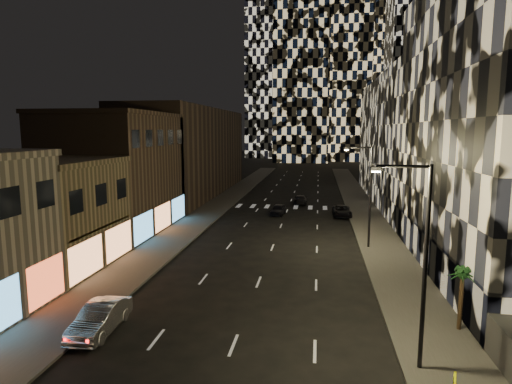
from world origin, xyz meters
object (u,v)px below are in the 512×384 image
(streetlight_near, at_px, (420,253))
(car_silver_parked, at_px, (100,318))
(car_dark_midlane, at_px, (278,210))
(palm_tree, at_px, (462,278))
(car_dark_oncoming, at_px, (301,199))
(car_dark_rightlane, at_px, (342,211))
(streetlight_far, at_px, (368,190))

(streetlight_near, xyz_separation_m, car_silver_parked, (-15.55, 1.35, -4.59))
(car_dark_midlane, bearing_deg, car_silver_parked, -95.12)
(car_dark_midlane, distance_m, palm_tree, 32.69)
(car_dark_oncoming, xyz_separation_m, car_dark_rightlane, (5.47, -8.30, 0.01))
(car_silver_parked, relative_size, car_dark_midlane, 1.18)
(streetlight_near, distance_m, car_dark_oncoming, 43.61)
(streetlight_near, relative_size, streetlight_far, 1.00)
(streetlight_near, bearing_deg, car_silver_parked, 175.04)
(car_silver_parked, xyz_separation_m, car_dark_rightlane, (14.20, 33.16, -0.11))
(streetlight_near, distance_m, streetlight_far, 20.00)
(car_dark_midlane, distance_m, car_dark_rightlane, 7.92)
(streetlight_near, height_order, car_dark_midlane, streetlight_near)
(palm_tree, bearing_deg, car_dark_rightlane, 98.43)
(car_silver_parked, distance_m, palm_tree, 19.03)
(streetlight_near, bearing_deg, car_dark_oncoming, 99.06)
(car_dark_rightlane, bearing_deg, car_dark_oncoming, 121.69)
(car_dark_oncoming, relative_size, car_dark_rightlane, 0.94)
(streetlight_far, relative_size, car_dark_rightlane, 1.91)
(streetlight_near, distance_m, car_dark_rightlane, 34.85)
(streetlight_far, distance_m, car_dark_rightlane, 15.31)
(car_dark_midlane, bearing_deg, streetlight_far, -51.33)
(palm_tree, bearing_deg, car_silver_parked, -171.53)
(car_dark_oncoming, distance_m, palm_tree, 40.01)
(car_silver_parked, xyz_separation_m, palm_tree, (18.70, 2.78, 2.20))
(car_silver_parked, xyz_separation_m, car_dark_midlane, (6.29, 32.93, -0.10))
(streetlight_far, height_order, car_dark_oncoming, streetlight_far)
(car_silver_parked, bearing_deg, streetlight_near, -5.97)
(streetlight_far, relative_size, car_silver_parked, 1.95)
(streetlight_near, xyz_separation_m, streetlight_far, (0.00, 20.00, 0.00))
(car_silver_parked, bearing_deg, streetlight_far, 49.16)
(car_silver_parked, distance_m, car_dark_midlane, 33.53)
(car_silver_parked, bearing_deg, car_dark_midlane, 78.18)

